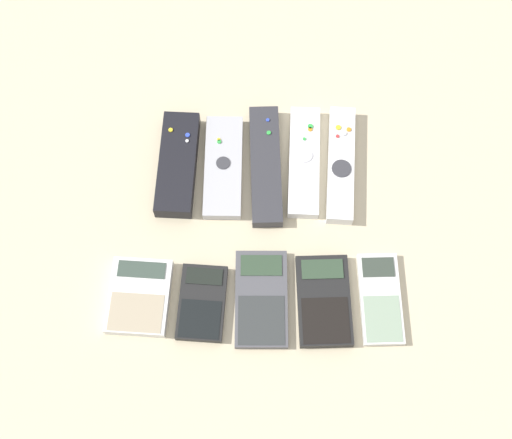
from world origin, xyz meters
TOP-DOWN VIEW (x-y plane):
  - ground_plane at (0.00, 0.00)m, footprint 3.00×3.00m
  - remote_0 at (-0.13, 0.12)m, footprint 0.06×0.18m
  - remote_1 at (-0.05, 0.12)m, footprint 0.06×0.18m
  - remote_2 at (0.01, 0.12)m, footprint 0.06×0.21m
  - remote_3 at (0.08, 0.13)m, footprint 0.05×0.19m
  - remote_4 at (0.13, 0.13)m, footprint 0.05×0.20m
  - calculator_0 at (-0.17, -0.09)m, footprint 0.10×0.12m
  - calculator_1 at (-0.08, -0.10)m, footprint 0.07×0.12m
  - calculator_2 at (0.01, -0.10)m, footprint 0.08×0.15m
  - calculator_3 at (0.10, -0.10)m, footprint 0.08×0.14m
  - calculator_4 at (0.19, -0.09)m, footprint 0.06×0.14m

SIDE VIEW (x-z plane):
  - ground_plane at x=0.00m, z-range 0.00..0.00m
  - calculator_4 at x=0.19m, z-range 0.00..0.01m
  - calculator_2 at x=0.01m, z-range 0.00..0.01m
  - calculator_1 at x=-0.08m, z-range 0.00..0.01m
  - calculator_3 at x=0.10m, z-range 0.00..0.02m
  - remote_1 at x=-0.05m, z-range 0.00..0.02m
  - remote_3 at x=0.08m, z-range 0.00..0.02m
  - calculator_0 at x=-0.17m, z-range 0.00..0.02m
  - remote_2 at x=0.01m, z-range 0.00..0.02m
  - remote_4 at x=0.13m, z-range 0.00..0.02m
  - remote_0 at x=-0.13m, z-range 0.00..0.03m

